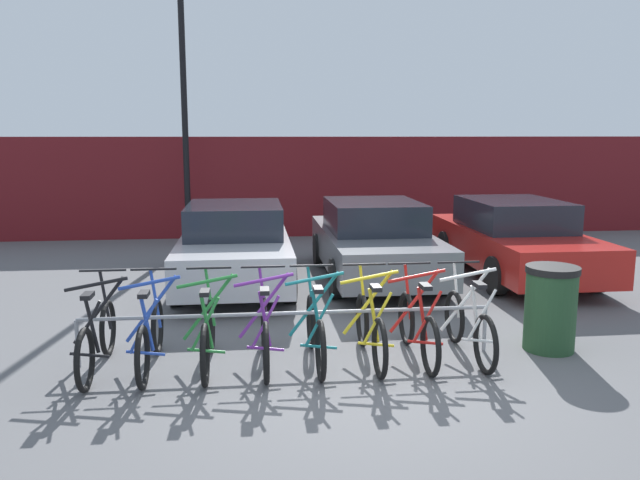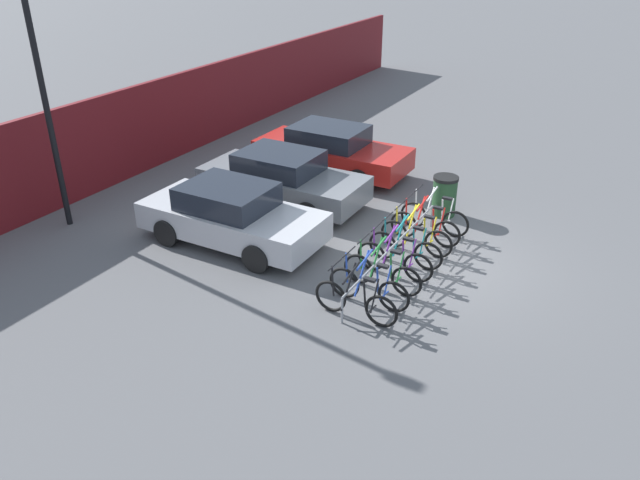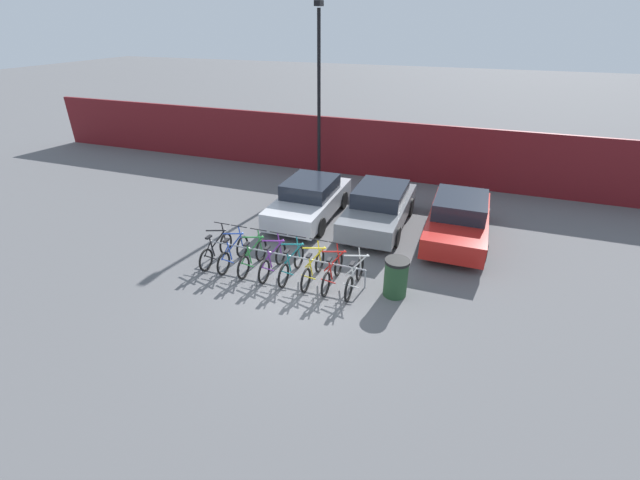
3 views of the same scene
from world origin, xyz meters
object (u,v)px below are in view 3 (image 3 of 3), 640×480
at_px(bicycle_black, 216,250).
at_px(bicycle_white, 355,277).
at_px(bicycle_purple, 273,261).
at_px(car_grey, 379,207).
at_px(bicycle_blue, 233,253).
at_px(bicycle_red, 332,273).
at_px(bike_rack, 284,256).
at_px(lamp_post, 319,88).
at_px(bicycle_yellow, 313,269).
at_px(car_silver, 310,199).
at_px(car_red, 458,218).
at_px(bicycle_teal, 291,265).
at_px(bicycle_green, 253,257).
at_px(trash_bin, 396,277).

relative_size(bicycle_black, bicycle_white, 1.00).
bearing_deg(bicycle_purple, bicycle_black, 176.40).
distance_m(bicycle_black, car_grey, 5.63).
bearing_deg(bicycle_blue, bicycle_red, 2.77).
xyz_separation_m(bike_rack, bicycle_purple, (-0.27, -0.15, -0.12)).
bearing_deg(lamp_post, bicycle_white, -63.56).
distance_m(bicycle_red, car_grey, 4.09).
bearing_deg(bicycle_yellow, bike_rack, 169.50).
distance_m(car_silver, car_red, 5.06).
bearing_deg(bicycle_black, bike_rack, 0.27).
relative_size(bicycle_white, car_silver, 0.40).
bearing_deg(bicycle_teal, bike_rack, 151.90).
bearing_deg(bicycle_purple, car_grey, 59.57).
relative_size(bicycle_white, lamp_post, 0.25).
bearing_deg(bicycle_green, bicycle_yellow, -3.14).
distance_m(bicycle_green, trash_bin, 4.06).
bearing_deg(car_silver, bike_rack, -79.56).
relative_size(bicycle_green, bicycle_yellow, 1.00).
bearing_deg(bicycle_teal, car_grey, 68.24).
bearing_deg(trash_bin, bicycle_blue, -178.42).
xyz_separation_m(bicycle_teal, trash_bin, (2.85, 0.13, 0.14)).
bearing_deg(bicycle_white, bicycle_black, 178.32).
xyz_separation_m(bicycle_purple, car_red, (4.65, 4.02, 0.31)).
relative_size(bike_rack, bicycle_blue, 2.77).
bearing_deg(bicycle_yellow, car_red, 47.98).
relative_size(bicycle_black, bicycle_green, 1.00).
relative_size(bicycle_red, trash_bin, 1.66).
xyz_separation_m(bike_rack, bicycle_white, (2.10, -0.15, -0.12)).
relative_size(bicycle_red, car_grey, 0.39).
relative_size(car_silver, car_red, 0.95).
bearing_deg(bicycle_purple, car_red, 37.24).
bearing_deg(bicycle_green, bicycle_teal, -3.14).
xyz_separation_m(bicycle_black, car_silver, (1.42, 3.87, 0.31)).
height_order(bicycle_teal, car_grey, car_grey).
bearing_deg(bike_rack, bicycle_blue, -174.46).
bearing_deg(bicycle_blue, car_silver, 80.44).
bearing_deg(bicycle_red, car_silver, 118.43).
xyz_separation_m(bicycle_blue, car_silver, (0.85, 3.87, 0.31)).
bearing_deg(bicycle_teal, bicycle_black, 178.27).
distance_m(bike_rack, bicycle_green, 0.92).
bearing_deg(car_grey, bicycle_black, -133.68).
relative_size(bicycle_black, bicycle_purple, 1.00).
height_order(bicycle_teal, car_silver, car_silver).
distance_m(bicycle_red, car_red, 4.96).
height_order(bicycle_teal, bicycle_white, same).
distance_m(bicycle_yellow, car_grey, 4.16).
height_order(bicycle_teal, lamp_post, lamp_post).
xyz_separation_m(bike_rack, trash_bin, (3.15, -0.02, 0.02)).
bearing_deg(car_grey, bicycle_teal, -110.03).
bearing_deg(bicycle_black, bicycle_purple, -3.77).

